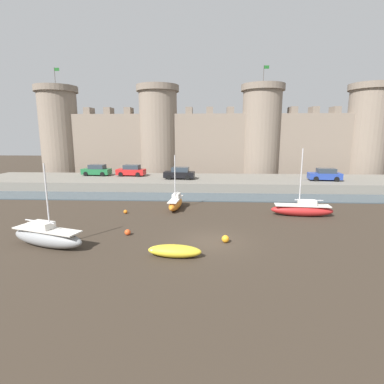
% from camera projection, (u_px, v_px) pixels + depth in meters
% --- Properties ---
extents(ground_plane, '(160.00, 160.00, 0.00)m').
position_uv_depth(ground_plane, '(212.00, 241.00, 20.56)').
color(ground_plane, '#382D23').
extents(water_channel, '(80.00, 4.50, 0.10)m').
position_uv_depth(water_channel, '(210.00, 197.00, 34.67)').
color(water_channel, '#3D4C56').
rests_on(water_channel, ground).
extents(quay_road, '(64.39, 10.00, 1.21)m').
position_uv_depth(quay_road, '(209.00, 182.00, 41.67)').
color(quay_road, slate).
rests_on(quay_road, ground).
extents(castle, '(59.53, 7.14, 18.22)m').
position_uv_depth(castle, '(209.00, 136.00, 51.12)').
color(castle, gray).
rests_on(castle, ground).
extents(sailboat_midflat_centre, '(5.50, 1.77, 6.05)m').
position_uv_depth(sailboat_midflat_centre, '(302.00, 209.00, 26.84)').
color(sailboat_midflat_centre, red).
rests_on(sailboat_midflat_centre, ground).
extents(rowboat_foreground_right, '(3.31, 1.33, 0.73)m').
position_uv_depth(rowboat_foreground_right, '(175.00, 251.00, 17.93)').
color(rowboat_foreground_right, yellow).
rests_on(rowboat_foreground_right, ground).
extents(sailboat_foreground_left, '(5.63, 2.98, 5.47)m').
position_uv_depth(sailboat_foreground_left, '(47.00, 237.00, 19.50)').
color(sailboat_foreground_left, gray).
rests_on(sailboat_foreground_left, ground).
extents(sailboat_near_channel_right, '(1.43, 4.40, 5.30)m').
position_uv_depth(sailboat_near_channel_right, '(176.00, 203.00, 29.34)').
color(sailboat_near_channel_right, orange).
rests_on(sailboat_near_channel_right, ground).
extents(mooring_buoy_near_channel, '(0.51, 0.51, 0.51)m').
position_uv_depth(mooring_buoy_near_channel, '(225.00, 239.00, 20.30)').
color(mooring_buoy_near_channel, orange).
rests_on(mooring_buoy_near_channel, ground).
extents(mooring_buoy_near_shore, '(0.44, 0.44, 0.44)m').
position_uv_depth(mooring_buoy_near_shore, '(128.00, 232.00, 21.78)').
color(mooring_buoy_near_shore, '#E04C1E').
rests_on(mooring_buoy_near_shore, ground).
extents(mooring_buoy_off_centre, '(0.36, 0.36, 0.36)m').
position_uv_depth(mooring_buoy_off_centre, '(126.00, 212.00, 27.67)').
color(mooring_buoy_off_centre, orange).
rests_on(mooring_buoy_off_centre, ground).
extents(car_quay_east, '(4.22, 2.12, 1.62)m').
position_uv_depth(car_quay_east, '(179.00, 173.00, 40.66)').
color(car_quay_east, black).
rests_on(car_quay_east, quay_road).
extents(car_quay_centre_west, '(4.22, 2.12, 1.62)m').
position_uv_depth(car_quay_centre_west, '(325.00, 175.00, 39.30)').
color(car_quay_centre_west, '#263F99').
rests_on(car_quay_centre_west, quay_road).
extents(car_quay_west, '(4.22, 2.12, 1.62)m').
position_uv_depth(car_quay_west, '(97.00, 170.00, 44.10)').
color(car_quay_west, '#1E6638').
rests_on(car_quay_west, quay_road).
extents(car_quay_centre_east, '(4.22, 2.12, 1.62)m').
position_uv_depth(car_quay_centre_east, '(131.00, 171.00, 43.65)').
color(car_quay_centre_east, red).
rests_on(car_quay_centre_east, quay_road).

